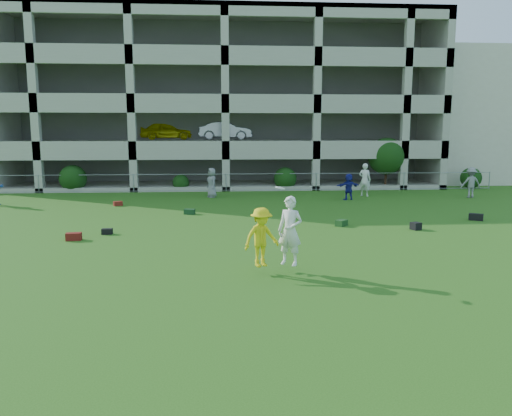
{
  "coord_description": "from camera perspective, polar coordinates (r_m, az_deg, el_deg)",
  "views": [
    {
      "loc": [
        -0.44,
        -13.7,
        4.04
      ],
      "look_at": [
        0.8,
        3.0,
        1.4
      ],
      "focal_mm": 35.0,
      "sensor_mm": 36.0,
      "label": 1
    }
  ],
  "objects": [
    {
      "name": "bag_black_b",
      "position": [
        20.3,
        -16.65,
        -2.58
      ],
      "size": [
        0.4,
        0.26,
        0.22
      ],
      "primitive_type": "cube",
      "rotation": [
        0.0,
        0.0,
        -0.01
      ],
      "color": "black",
      "rests_on": "ground"
    },
    {
      "name": "bag_green_c",
      "position": [
        21.42,
        9.74,
        -1.69
      ],
      "size": [
        0.6,
        0.6,
        0.26
      ],
      "primitive_type": "cube",
      "rotation": [
        0.0,
        0.0,
        0.79
      ],
      "color": "#143817",
      "rests_on": "ground"
    },
    {
      "name": "stucco_building",
      "position": [
        47.84,
        25.47,
        9.25
      ],
      "size": [
        16.0,
        14.0,
        10.0
      ],
      "primitive_type": "cube",
      "color": "beige",
      "rests_on": "ground"
    },
    {
      "name": "crate_d",
      "position": [
        21.34,
        17.79,
        -1.98
      ],
      "size": [
        0.46,
        0.46,
        0.3
      ],
      "primitive_type": "cube",
      "rotation": [
        0.0,
        0.0,
        0.39
      ],
      "color": "black",
      "rests_on": "ground"
    },
    {
      "name": "fence",
      "position": [
        32.88,
        -3.44,
        2.96
      ],
      "size": [
        36.06,
        0.06,
        1.2
      ],
      "color": "gray",
      "rests_on": "ground"
    },
    {
      "name": "bag_red_a",
      "position": [
        19.58,
        -20.11,
        -3.09
      ],
      "size": [
        0.58,
        0.36,
        0.28
      ],
      "primitive_type": "cube",
      "rotation": [
        0.0,
        0.0,
        0.11
      ],
      "color": "#58150F",
      "rests_on": "ground"
    },
    {
      "name": "bystander_f",
      "position": [
        32.53,
        23.35,
        2.69
      ],
      "size": [
        1.22,
        0.77,
        1.81
      ],
      "primitive_type": "imported",
      "rotation": [
        0.0,
        0.0,
        3.06
      ],
      "color": "gray",
      "rests_on": "ground"
    },
    {
      "name": "bag_green_g",
      "position": [
        24.26,
        -7.61,
        -0.41
      ],
      "size": [
        0.55,
        0.39,
        0.25
      ],
      "primitive_type": "cube",
      "rotation": [
        0.0,
        0.0,
        -0.2
      ],
      "color": "#153413",
      "rests_on": "ground"
    },
    {
      "name": "bystander_e",
      "position": [
        31.2,
        12.32,
        3.17
      ],
      "size": [
        0.88,
        0.81,
        2.02
      ],
      "primitive_type": "imported",
      "rotation": [
        0.0,
        0.0,
        2.56
      ],
      "color": "white",
      "rests_on": "ground"
    },
    {
      "name": "frisbee_contest",
      "position": [
        14.0,
        1.85,
        -3.08
      ],
      "size": [
        1.87,
        1.04,
        2.29
      ],
      "color": "yellow",
      "rests_on": "ground"
    },
    {
      "name": "bystander_d",
      "position": [
        29.39,
        10.53,
        2.4
      ],
      "size": [
        1.48,
        0.73,
        1.52
      ],
      "primitive_type": "imported",
      "rotation": [
        0.0,
        0.0,
        3.35
      ],
      "color": "navy",
      "rests_on": "ground"
    },
    {
      "name": "bag_black_e",
      "position": [
        24.5,
        23.84,
        -0.95
      ],
      "size": [
        0.67,
        0.57,
        0.3
      ],
      "primitive_type": "cube",
      "rotation": [
        0.0,
        0.0,
        -0.55
      ],
      "color": "black",
      "rests_on": "ground"
    },
    {
      "name": "bystander_c",
      "position": [
        30.03,
        -5.07,
        2.89
      ],
      "size": [
        0.84,
        1.01,
        1.77
      ],
      "primitive_type": "imported",
      "rotation": [
        0.0,
        0.0,
        -1.19
      ],
      "color": "gray",
      "rests_on": "ground"
    },
    {
      "name": "parking_garage",
      "position": [
        41.45,
        -3.7,
        11.67
      ],
      "size": [
        30.0,
        14.0,
        12.0
      ],
      "color": "#9E998C",
      "rests_on": "ground"
    },
    {
      "name": "shrub_row",
      "position": [
        33.87,
        4.34,
        4.65
      ],
      "size": [
        34.38,
        2.52,
        3.5
      ],
      "color": "#163D11",
      "rests_on": "ground"
    },
    {
      "name": "bag_red_f",
      "position": [
        27.69,
        -15.51,
        0.49
      ],
      "size": [
        0.53,
        0.45,
        0.24
      ],
      "primitive_type": "cube",
      "rotation": [
        0.0,
        0.0,
        0.46
      ],
      "color": "#5D2110",
      "rests_on": "ground"
    },
    {
      "name": "ground",
      "position": [
        14.29,
        -2.32,
        -7.47
      ],
      "size": [
        100.0,
        100.0,
        0.0
      ],
      "primitive_type": "plane",
      "color": "#235114",
      "rests_on": "ground"
    }
  ]
}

